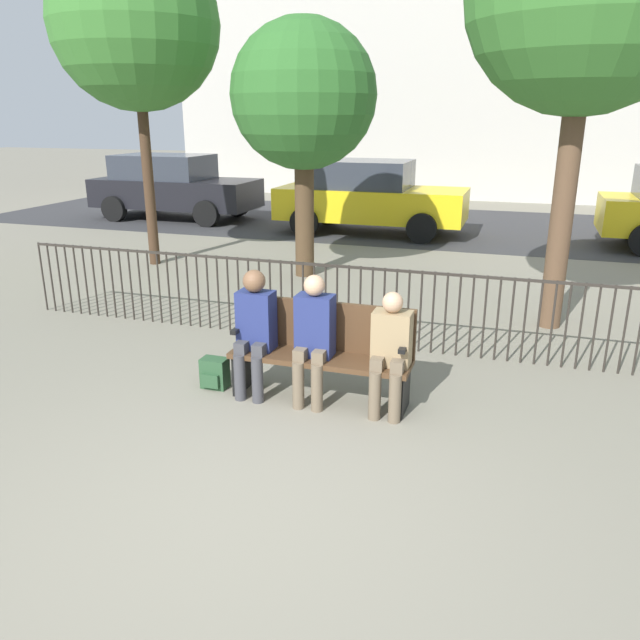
# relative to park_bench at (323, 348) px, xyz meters

# --- Properties ---
(ground_plane) EXTENTS (80.00, 80.00, 0.00)m
(ground_plane) POSITION_rel_park_bench_xyz_m (0.00, -1.85, -0.49)
(ground_plane) COLOR gray
(park_bench) EXTENTS (1.71, 0.45, 0.92)m
(park_bench) POSITION_rel_park_bench_xyz_m (0.00, 0.00, 0.00)
(park_bench) COLOR #4C331E
(park_bench) RESTS_ON ground
(seated_person_0) EXTENTS (0.34, 0.39, 1.23)m
(seated_person_0) POSITION_rel_park_bench_xyz_m (-0.63, -0.13, 0.19)
(seated_person_0) COLOR #3D3D42
(seated_person_0) RESTS_ON ground
(seated_person_1) EXTENTS (0.34, 0.39, 1.22)m
(seated_person_1) POSITION_rel_park_bench_xyz_m (-0.05, -0.13, 0.19)
(seated_person_1) COLOR brown
(seated_person_1) RESTS_ON ground
(seated_person_2) EXTENTS (0.34, 0.39, 1.13)m
(seated_person_2) POSITION_rel_park_bench_xyz_m (0.67, -0.13, 0.14)
(seated_person_2) COLOR brown
(seated_person_2) RESTS_ON ground
(backpack) EXTENTS (0.26, 0.21, 0.30)m
(backpack) POSITION_rel_park_bench_xyz_m (-1.08, -0.13, -0.34)
(backpack) COLOR #284C2D
(backpack) RESTS_ON ground
(fence_railing) EXTENTS (9.01, 0.03, 0.95)m
(fence_railing) POSITION_rel_park_bench_xyz_m (-0.02, 1.49, 0.07)
(fence_railing) COLOR #2D2823
(fence_railing) RESTS_ON ground
(tree_1) EXTENTS (2.29, 2.29, 4.02)m
(tree_1) POSITION_rel_park_bench_xyz_m (-1.75, 4.47, 2.35)
(tree_1) COLOR #4C3823
(tree_1) RESTS_ON ground
(tree_2) EXTENTS (2.76, 2.76, 5.38)m
(tree_2) POSITION_rel_park_bench_xyz_m (-4.63, 4.44, 3.49)
(tree_2) COLOR #422D1E
(tree_2) RESTS_ON ground
(street_surface) EXTENTS (24.00, 6.00, 0.01)m
(street_surface) POSITION_rel_park_bench_xyz_m (0.00, 10.15, -0.49)
(street_surface) COLOR #333335
(street_surface) RESTS_ON ground
(parked_car_0) EXTENTS (4.20, 1.94, 1.62)m
(parked_car_0) POSITION_rel_park_bench_xyz_m (-1.71, 8.67, 0.35)
(parked_car_0) COLOR yellow
(parked_car_0) RESTS_ON ground
(parked_car_2) EXTENTS (4.20, 1.94, 1.62)m
(parked_car_2) POSITION_rel_park_bench_xyz_m (-6.98, 9.12, 0.35)
(parked_car_2) COLOR black
(parked_car_2) RESTS_ON ground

